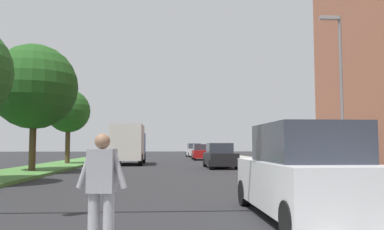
{
  "coord_description": "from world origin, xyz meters",
  "views": [
    {
      "loc": [
        -0.23,
        1.36,
        1.52
      ],
      "look_at": [
        0.94,
        18.96,
        2.88
      ],
      "focal_mm": 36.96,
      "sensor_mm": 36.0,
      "label": 1
    }
  ],
  "objects_px": {
    "sedan_distant": "(201,153)",
    "street_lamp_right": "(339,80)",
    "tree_far": "(34,87)",
    "suv_crossing": "(304,174)",
    "pedestrian_performer": "(102,187)",
    "truck_box_delivery": "(129,144)",
    "tree_distant": "(68,111)",
    "sedan_midblock": "(220,156)",
    "sedan_far_horizon": "(194,151)"
  },
  "relations": [
    {
      "from": "sedan_midblock",
      "to": "sedan_far_horizon",
      "type": "bearing_deg",
      "value": 89.76
    },
    {
      "from": "suv_crossing",
      "to": "sedan_midblock",
      "type": "bearing_deg",
      "value": 87.61
    },
    {
      "from": "tree_far",
      "to": "suv_crossing",
      "type": "height_order",
      "value": "tree_far"
    },
    {
      "from": "truck_box_delivery",
      "to": "pedestrian_performer",
      "type": "bearing_deg",
      "value": -85.58
    },
    {
      "from": "sedan_midblock",
      "to": "truck_box_delivery",
      "type": "height_order",
      "value": "truck_box_delivery"
    },
    {
      "from": "tree_distant",
      "to": "truck_box_delivery",
      "type": "bearing_deg",
      "value": 9.85
    },
    {
      "from": "sedan_far_horizon",
      "to": "truck_box_delivery",
      "type": "relative_size",
      "value": 0.69
    },
    {
      "from": "sedan_midblock",
      "to": "tree_far",
      "type": "bearing_deg",
      "value": -159.2
    },
    {
      "from": "street_lamp_right",
      "to": "truck_box_delivery",
      "type": "xyz_separation_m",
      "value": [
        -11.02,
        13.88,
        -2.96
      ]
    },
    {
      "from": "suv_crossing",
      "to": "sedan_far_horizon",
      "type": "relative_size",
      "value": 1.08
    },
    {
      "from": "tree_far",
      "to": "truck_box_delivery",
      "type": "bearing_deg",
      "value": 65.08
    },
    {
      "from": "sedan_far_horizon",
      "to": "street_lamp_right",
      "type": "bearing_deg",
      "value": -82.67
    },
    {
      "from": "sedan_midblock",
      "to": "sedan_distant",
      "type": "height_order",
      "value": "sedan_midblock"
    },
    {
      "from": "pedestrian_performer",
      "to": "sedan_midblock",
      "type": "relative_size",
      "value": 0.4
    },
    {
      "from": "suv_crossing",
      "to": "pedestrian_performer",
      "type": "bearing_deg",
      "value": -148.11
    },
    {
      "from": "sedan_distant",
      "to": "sedan_far_horizon",
      "type": "distance_m",
      "value": 10.34
    },
    {
      "from": "sedan_distant",
      "to": "truck_box_delivery",
      "type": "relative_size",
      "value": 0.72
    },
    {
      "from": "pedestrian_performer",
      "to": "truck_box_delivery",
      "type": "bearing_deg",
      "value": 94.42
    },
    {
      "from": "pedestrian_performer",
      "to": "tree_distant",
      "type": "bearing_deg",
      "value": 104.7
    },
    {
      "from": "pedestrian_performer",
      "to": "truck_box_delivery",
      "type": "distance_m",
      "value": 26.03
    },
    {
      "from": "pedestrian_performer",
      "to": "suv_crossing",
      "type": "height_order",
      "value": "suv_crossing"
    },
    {
      "from": "sedan_midblock",
      "to": "sedan_distant",
      "type": "bearing_deg",
      "value": 89.68
    },
    {
      "from": "tree_far",
      "to": "tree_distant",
      "type": "distance_m",
      "value": 8.66
    },
    {
      "from": "pedestrian_performer",
      "to": "suv_crossing",
      "type": "distance_m",
      "value": 4.45
    },
    {
      "from": "tree_distant",
      "to": "pedestrian_performer",
      "type": "height_order",
      "value": "tree_distant"
    },
    {
      "from": "sedan_midblock",
      "to": "suv_crossing",
      "type": "bearing_deg",
      "value": -92.39
    },
    {
      "from": "tree_distant",
      "to": "suv_crossing",
      "type": "xyz_separation_m",
      "value": [
        10.37,
        -22.8,
        -3.21
      ]
    },
    {
      "from": "street_lamp_right",
      "to": "sedan_distant",
      "type": "bearing_deg",
      "value": 100.54
    },
    {
      "from": "suv_crossing",
      "to": "sedan_distant",
      "type": "bearing_deg",
      "value": 88.54
    },
    {
      "from": "tree_far",
      "to": "suv_crossing",
      "type": "distance_m",
      "value": 17.85
    },
    {
      "from": "street_lamp_right",
      "to": "suv_crossing",
      "type": "height_order",
      "value": "street_lamp_right"
    },
    {
      "from": "street_lamp_right",
      "to": "sedan_distant",
      "type": "relative_size",
      "value": 1.68
    },
    {
      "from": "street_lamp_right",
      "to": "sedan_far_horizon",
      "type": "xyz_separation_m",
      "value": [
        -4.37,
        33.97,
        -3.78
      ]
    },
    {
      "from": "truck_box_delivery",
      "to": "sedan_midblock",
      "type": "bearing_deg",
      "value": -38.93
    },
    {
      "from": "tree_far",
      "to": "suv_crossing",
      "type": "xyz_separation_m",
      "value": [
        10.16,
        -14.16,
        -3.83
      ]
    },
    {
      "from": "tree_far",
      "to": "sedan_distant",
      "type": "distance_m",
      "value": 22.48
    },
    {
      "from": "sedan_far_horizon",
      "to": "truck_box_delivery",
      "type": "bearing_deg",
      "value": -108.31
    },
    {
      "from": "street_lamp_right",
      "to": "truck_box_delivery",
      "type": "height_order",
      "value": "street_lamp_right"
    },
    {
      "from": "street_lamp_right",
      "to": "truck_box_delivery",
      "type": "relative_size",
      "value": 1.21
    },
    {
      "from": "tree_distant",
      "to": "sedan_midblock",
      "type": "height_order",
      "value": "tree_distant"
    },
    {
      "from": "sedan_far_horizon",
      "to": "sedan_distant",
      "type": "bearing_deg",
      "value": -90.13
    },
    {
      "from": "sedan_distant",
      "to": "tree_distant",
      "type": "bearing_deg",
      "value": -136.76
    },
    {
      "from": "suv_crossing",
      "to": "sedan_midblock",
      "type": "relative_size",
      "value": 1.08
    },
    {
      "from": "tree_distant",
      "to": "street_lamp_right",
      "type": "bearing_deg",
      "value": -39.95
    },
    {
      "from": "pedestrian_performer",
      "to": "suv_crossing",
      "type": "xyz_separation_m",
      "value": [
        3.77,
        2.35,
        -0.0
      ]
    },
    {
      "from": "sedan_distant",
      "to": "street_lamp_right",
      "type": "bearing_deg",
      "value": -79.46
    },
    {
      "from": "tree_distant",
      "to": "sedan_midblock",
      "type": "bearing_deg",
      "value": -21.95
    },
    {
      "from": "tree_distant",
      "to": "sedan_far_horizon",
      "type": "bearing_deg",
      "value": 61.72
    },
    {
      "from": "sedan_distant",
      "to": "sedan_far_horizon",
      "type": "relative_size",
      "value": 1.05
    },
    {
      "from": "street_lamp_right",
      "to": "sedan_midblock",
      "type": "height_order",
      "value": "street_lamp_right"
    }
  ]
}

